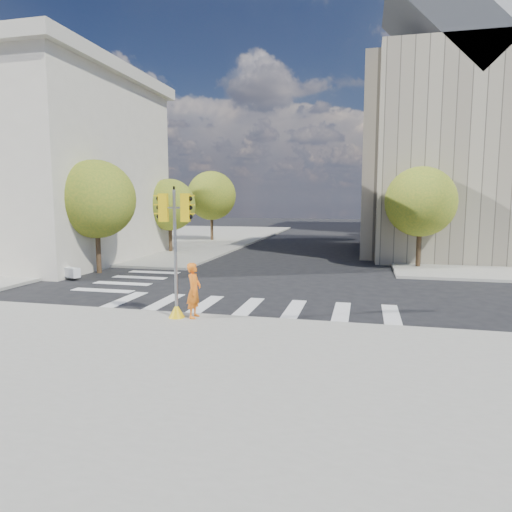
{
  "coord_description": "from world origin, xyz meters",
  "views": [
    {
      "loc": [
        4.23,
        -19.08,
        4.23
      ],
      "look_at": [
        0.32,
        -2.58,
        2.1
      ],
      "focal_mm": 32.0,
      "sensor_mm": 36.0,
      "label": 1
    }
  ],
  "objects_px": {
    "lamp_near": "(422,194)",
    "photographer": "(194,290)",
    "planter_wall": "(43,268)",
    "traffic_signal": "(176,263)",
    "lamp_far": "(404,195)"
  },
  "relations": [
    {
      "from": "lamp_near",
      "to": "traffic_signal",
      "type": "distance_m",
      "value": 21.38
    },
    {
      "from": "traffic_signal",
      "to": "lamp_near",
      "type": "bearing_deg",
      "value": 54.17
    },
    {
      "from": "lamp_far",
      "to": "planter_wall",
      "type": "xyz_separation_m",
      "value": [
        -21.0,
        -25.53,
        -4.18
      ]
    },
    {
      "from": "lamp_far",
      "to": "lamp_near",
      "type": "bearing_deg",
      "value": -90.0
    },
    {
      "from": "planter_wall",
      "to": "lamp_far",
      "type": "bearing_deg",
      "value": 70.0
    },
    {
      "from": "lamp_far",
      "to": "planter_wall",
      "type": "distance_m",
      "value": 33.32
    },
    {
      "from": "photographer",
      "to": "planter_wall",
      "type": "relative_size",
      "value": 0.32
    },
    {
      "from": "lamp_near",
      "to": "lamp_far",
      "type": "relative_size",
      "value": 1.0
    },
    {
      "from": "lamp_far",
      "to": "planter_wall",
      "type": "bearing_deg",
      "value": -129.44
    },
    {
      "from": "photographer",
      "to": "planter_wall",
      "type": "height_order",
      "value": "photographer"
    },
    {
      "from": "traffic_signal",
      "to": "planter_wall",
      "type": "xyz_separation_m",
      "value": [
        -11.0,
        7.21,
        -1.65
      ]
    },
    {
      "from": "lamp_far",
      "to": "photographer",
      "type": "height_order",
      "value": "lamp_far"
    },
    {
      "from": "lamp_near",
      "to": "photographer",
      "type": "relative_size",
      "value": 4.24
    },
    {
      "from": "traffic_signal",
      "to": "photographer",
      "type": "height_order",
      "value": "traffic_signal"
    },
    {
      "from": "lamp_near",
      "to": "photographer",
      "type": "bearing_deg",
      "value": -116.8
    }
  ]
}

